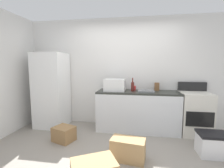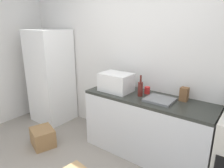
{
  "view_description": "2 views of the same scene",
  "coord_description": "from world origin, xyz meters",
  "px_view_note": "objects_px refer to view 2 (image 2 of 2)",
  "views": [
    {
      "loc": [
        0.29,
        -2.35,
        1.48
      ],
      "look_at": [
        -0.28,
        1.17,
        1.06
      ],
      "focal_mm": 25.36,
      "sensor_mm": 36.0,
      "label": 1
    },
    {
      "loc": [
        1.47,
        -1.21,
        1.89
      ],
      "look_at": [
        -0.25,
        1.11,
        1.01
      ],
      "focal_mm": 32.73,
      "sensor_mm": 36.0,
      "label": 2
    }
  ],
  "objects_px": {
    "wine_bottle": "(140,88)",
    "knife_block": "(184,94)",
    "coffee_mug": "(147,90)",
    "refrigerator": "(51,77)",
    "microwave": "(116,82)",
    "cardboard_box_large": "(43,137)"
  },
  "relations": [
    {
      "from": "coffee_mug",
      "to": "cardboard_box_large",
      "type": "xyz_separation_m",
      "value": [
        -1.33,
        -0.91,
        -0.81
      ]
    },
    {
      "from": "wine_bottle",
      "to": "cardboard_box_large",
      "type": "height_order",
      "value": "wine_bottle"
    },
    {
      "from": "microwave",
      "to": "coffee_mug",
      "type": "bearing_deg",
      "value": 21.06
    },
    {
      "from": "refrigerator",
      "to": "wine_bottle",
      "type": "bearing_deg",
      "value": 1.01
    },
    {
      "from": "wine_bottle",
      "to": "knife_block",
      "type": "relative_size",
      "value": 1.67
    },
    {
      "from": "microwave",
      "to": "cardboard_box_large",
      "type": "bearing_deg",
      "value": -140.43
    },
    {
      "from": "microwave",
      "to": "coffee_mug",
      "type": "distance_m",
      "value": 0.47
    },
    {
      "from": "wine_bottle",
      "to": "knife_block",
      "type": "bearing_deg",
      "value": 18.58
    },
    {
      "from": "refrigerator",
      "to": "wine_bottle",
      "type": "height_order",
      "value": "refrigerator"
    },
    {
      "from": "wine_bottle",
      "to": "cardboard_box_large",
      "type": "bearing_deg",
      "value": -149.7
    },
    {
      "from": "refrigerator",
      "to": "coffee_mug",
      "type": "distance_m",
      "value": 1.98
    },
    {
      "from": "microwave",
      "to": "coffee_mug",
      "type": "height_order",
      "value": "microwave"
    },
    {
      "from": "refrigerator",
      "to": "microwave",
      "type": "bearing_deg",
      "value": 0.64
    },
    {
      "from": "microwave",
      "to": "cardboard_box_large",
      "type": "distance_m",
      "value": 1.47
    },
    {
      "from": "refrigerator",
      "to": "coffee_mug",
      "type": "xyz_separation_m",
      "value": [
        1.97,
        0.18,
        0.07
      ]
    },
    {
      "from": "knife_block",
      "to": "wine_bottle",
      "type": "bearing_deg",
      "value": -161.42
    },
    {
      "from": "microwave",
      "to": "cardboard_box_large",
      "type": "height_order",
      "value": "microwave"
    },
    {
      "from": "microwave",
      "to": "refrigerator",
      "type": "bearing_deg",
      "value": -179.36
    },
    {
      "from": "refrigerator",
      "to": "cardboard_box_large",
      "type": "height_order",
      "value": "refrigerator"
    },
    {
      "from": "wine_bottle",
      "to": "coffee_mug",
      "type": "distance_m",
      "value": 0.16
    },
    {
      "from": "knife_block",
      "to": "microwave",
      "type": "bearing_deg",
      "value": -168.03
    },
    {
      "from": "knife_block",
      "to": "refrigerator",
      "type": "bearing_deg",
      "value": -174.98
    }
  ]
}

